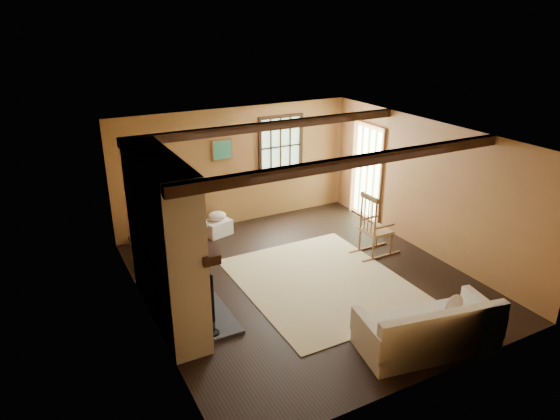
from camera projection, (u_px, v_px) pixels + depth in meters
ground at (304, 280)px, 8.22m from camera, size 5.50×5.50×0.00m
room_envelope at (310, 179)px, 7.92m from camera, size 5.02×5.52×2.44m
fireplace at (166, 247)px, 6.84m from camera, size 1.02×2.30×2.40m
rug at (321, 282)px, 8.14m from camera, size 2.50×3.00×0.01m
rocking_chair at (374, 229)px, 8.93m from camera, size 0.85×0.48×1.16m
sofa at (429, 332)px, 6.45m from camera, size 1.93×1.12×0.73m
firewood_pile at (147, 239)px, 9.41m from camera, size 0.67×0.12×0.24m
laundry_basket at (217, 227)px, 9.83m from camera, size 0.58×0.50×0.30m
basket_pillow at (217, 216)px, 9.74m from camera, size 0.41×0.34×0.18m
armchair at (169, 235)px, 8.89m from camera, size 1.12×1.11×0.80m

